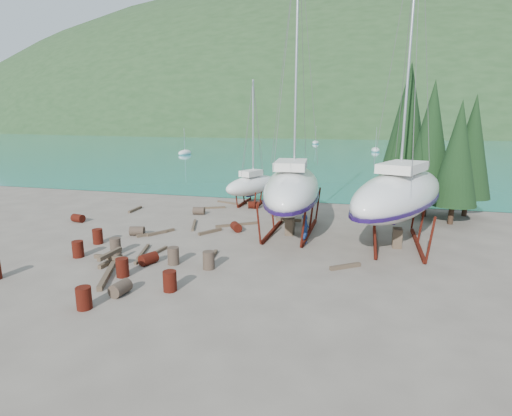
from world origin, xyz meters
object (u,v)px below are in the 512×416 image
(large_sailboat_near, at_px, (292,188))
(large_sailboat_far, at_px, (400,194))
(small_sailboat_shore, at_px, (252,185))
(worker, at_px, (305,229))

(large_sailboat_near, height_order, large_sailboat_far, large_sailboat_far)
(large_sailboat_far, height_order, small_sailboat_shore, large_sailboat_far)
(large_sailboat_near, bearing_deg, worker, -66.30)
(large_sailboat_far, xyz_separation_m, small_sailboat_shore, (-11.32, 8.82, -1.29))
(small_sailboat_shore, relative_size, worker, 6.05)
(large_sailboat_near, distance_m, worker, 3.20)
(large_sailboat_near, bearing_deg, large_sailboat_far, -14.17)
(large_sailboat_far, bearing_deg, large_sailboat_near, -167.02)
(worker, bearing_deg, small_sailboat_shore, 31.50)
(large_sailboat_far, distance_m, worker, 5.74)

